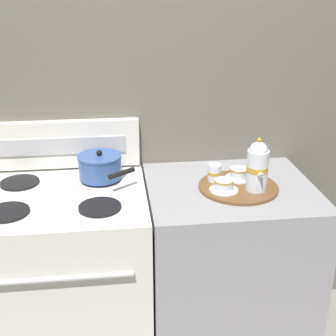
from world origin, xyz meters
TOP-DOWN VIEW (x-y plane):
  - wall_back at (0.00, 0.35)m, footprint 6.00×0.05m
  - stove at (-0.39, -0.00)m, footprint 0.77×0.69m
  - control_panel at (-0.39, 0.30)m, footprint 0.76×0.05m
  - side_counter at (0.39, 0.00)m, footprint 0.76×0.66m
  - saucepan at (-0.20, 0.15)m, footprint 0.26×0.28m
  - serving_tray at (0.42, -0.02)m, footprint 0.36×0.36m
  - teapot at (0.48, -0.07)m, footprint 0.10×0.15m
  - teacup_left at (0.34, -0.07)m, footprint 0.13×0.13m
  - teacup_right at (0.44, 0.05)m, footprint 0.13×0.13m
  - creamer_jug at (0.32, 0.04)m, footprint 0.06×0.06m

SIDE VIEW (x-z plane):
  - side_counter at x=0.39m, z-range 0.00..0.88m
  - stove at x=-0.39m, z-range 0.00..0.89m
  - serving_tray at x=0.42m, z-range 0.88..0.90m
  - teacup_left at x=0.34m, z-range 0.90..0.95m
  - teacup_right at x=0.44m, z-range 0.90..0.95m
  - creamer_jug at x=0.32m, z-range 0.90..0.98m
  - saucepan at x=-0.20m, z-range 0.88..1.02m
  - teapot at x=0.48m, z-range 0.89..1.13m
  - control_panel at x=-0.39m, z-range 0.90..1.13m
  - wall_back at x=0.00m, z-range 0.00..2.20m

